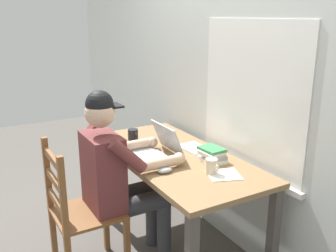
{
  "coord_description": "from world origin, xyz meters",
  "views": [
    {
      "loc": [
        2.16,
        -1.29,
        1.69
      ],
      "look_at": [
        -0.0,
        -0.05,
        0.95
      ],
      "focal_mm": 40.38,
      "sensor_mm": 36.0,
      "label": 1
    }
  ],
  "objects_px": {
    "desk": "(174,167)",
    "landscape_photo_print": "(165,134)",
    "computer_mouse": "(165,170)",
    "book_stack_main": "(212,155)",
    "wooden_chair": "(79,213)",
    "coffee_mug_dark": "(133,135)",
    "laptop": "(156,149)",
    "coffee_mug_white": "(212,166)",
    "seated_person": "(118,172)"
  },
  "relations": [
    {
      "from": "desk",
      "to": "landscape_photo_print",
      "type": "height_order",
      "value": "landscape_photo_print"
    },
    {
      "from": "computer_mouse",
      "to": "book_stack_main",
      "type": "distance_m",
      "value": 0.38
    },
    {
      "from": "wooden_chair",
      "to": "coffee_mug_dark",
      "type": "relative_size",
      "value": 7.96
    },
    {
      "from": "desk",
      "to": "computer_mouse",
      "type": "relative_size",
      "value": 15.0
    },
    {
      "from": "landscape_photo_print",
      "to": "computer_mouse",
      "type": "bearing_deg",
      "value": -18.73
    },
    {
      "from": "laptop",
      "to": "computer_mouse",
      "type": "distance_m",
      "value": 0.31
    },
    {
      "from": "coffee_mug_white",
      "to": "computer_mouse",
      "type": "bearing_deg",
      "value": -122.63
    },
    {
      "from": "book_stack_main",
      "to": "laptop",
      "type": "bearing_deg",
      "value": -133.68
    },
    {
      "from": "coffee_mug_dark",
      "to": "landscape_photo_print",
      "type": "height_order",
      "value": "coffee_mug_dark"
    },
    {
      "from": "computer_mouse",
      "to": "coffee_mug_dark",
      "type": "xyz_separation_m",
      "value": [
        -0.69,
        0.1,
        0.03
      ]
    },
    {
      "from": "seated_person",
      "to": "coffee_mug_white",
      "type": "height_order",
      "value": "seated_person"
    },
    {
      "from": "computer_mouse",
      "to": "coffee_mug_dark",
      "type": "distance_m",
      "value": 0.7
    },
    {
      "from": "laptop",
      "to": "desk",
      "type": "bearing_deg",
      "value": 69.99
    },
    {
      "from": "seated_person",
      "to": "book_stack_main",
      "type": "distance_m",
      "value": 0.64
    },
    {
      "from": "coffee_mug_white",
      "to": "coffee_mug_dark",
      "type": "xyz_separation_m",
      "value": [
        -0.85,
        -0.15,
        -0.0
      ]
    },
    {
      "from": "wooden_chair",
      "to": "coffee_mug_white",
      "type": "xyz_separation_m",
      "value": [
        0.4,
        0.74,
        0.32
      ]
    },
    {
      "from": "seated_person",
      "to": "desk",
      "type": "bearing_deg",
      "value": 89.88
    },
    {
      "from": "laptop",
      "to": "seated_person",
      "type": "bearing_deg",
      "value": -81.72
    },
    {
      "from": "landscape_photo_print",
      "to": "coffee_mug_white",
      "type": "bearing_deg",
      "value": 0.75
    },
    {
      "from": "computer_mouse",
      "to": "coffee_mug_white",
      "type": "relative_size",
      "value": 0.88
    },
    {
      "from": "desk",
      "to": "landscape_photo_print",
      "type": "relative_size",
      "value": 11.54
    },
    {
      "from": "seated_person",
      "to": "computer_mouse",
      "type": "xyz_separation_m",
      "value": [
        0.25,
        0.21,
        0.06
      ]
    },
    {
      "from": "coffee_mug_dark",
      "to": "book_stack_main",
      "type": "xyz_separation_m",
      "value": [
        0.67,
        0.28,
        -0.0
      ]
    },
    {
      "from": "coffee_mug_white",
      "to": "landscape_photo_print",
      "type": "distance_m",
      "value": 0.87
    },
    {
      "from": "coffee_mug_dark",
      "to": "laptop",
      "type": "bearing_deg",
      "value": -1.4
    },
    {
      "from": "desk",
      "to": "computer_mouse",
      "type": "height_order",
      "value": "computer_mouse"
    },
    {
      "from": "computer_mouse",
      "to": "book_stack_main",
      "type": "bearing_deg",
      "value": 92.65
    },
    {
      "from": "desk",
      "to": "book_stack_main",
      "type": "distance_m",
      "value": 0.31
    },
    {
      "from": "computer_mouse",
      "to": "laptop",
      "type": "bearing_deg",
      "value": 162.91
    },
    {
      "from": "computer_mouse",
      "to": "coffee_mug_white",
      "type": "xyz_separation_m",
      "value": [
        0.16,
        0.25,
        0.03
      ]
    },
    {
      "from": "coffee_mug_white",
      "to": "book_stack_main",
      "type": "height_order",
      "value": "coffee_mug_white"
    },
    {
      "from": "wooden_chair",
      "to": "landscape_photo_print",
      "type": "relative_size",
      "value": 7.26
    },
    {
      "from": "laptop",
      "to": "coffee_mug_dark",
      "type": "xyz_separation_m",
      "value": [
        -0.4,
        0.01,
        -0.01
      ]
    },
    {
      "from": "desk",
      "to": "laptop",
      "type": "height_order",
      "value": "laptop"
    },
    {
      "from": "seated_person",
      "to": "wooden_chair",
      "type": "xyz_separation_m",
      "value": [
        -0.0,
        -0.28,
        -0.22
      ]
    },
    {
      "from": "coffee_mug_white",
      "to": "book_stack_main",
      "type": "xyz_separation_m",
      "value": [
        -0.17,
        0.13,
        -0.01
      ]
    },
    {
      "from": "seated_person",
      "to": "book_stack_main",
      "type": "xyz_separation_m",
      "value": [
        0.23,
        0.59,
        0.09
      ]
    },
    {
      "from": "desk",
      "to": "laptop",
      "type": "bearing_deg",
      "value": -110.01
    },
    {
      "from": "laptop",
      "to": "book_stack_main",
      "type": "height_order",
      "value": "laptop"
    },
    {
      "from": "wooden_chair",
      "to": "computer_mouse",
      "type": "xyz_separation_m",
      "value": [
        0.25,
        0.5,
        0.28
      ]
    },
    {
      "from": "wooden_chair",
      "to": "book_stack_main",
      "type": "bearing_deg",
      "value": 75.23
    },
    {
      "from": "wooden_chair",
      "to": "computer_mouse",
      "type": "relative_size",
      "value": 9.44
    },
    {
      "from": "coffee_mug_white",
      "to": "landscape_photo_print",
      "type": "height_order",
      "value": "coffee_mug_white"
    },
    {
      "from": "laptop",
      "to": "coffee_mug_white",
      "type": "distance_m",
      "value": 0.48
    },
    {
      "from": "landscape_photo_print",
      "to": "wooden_chair",
      "type": "bearing_deg",
      "value": -52.28
    },
    {
      "from": "computer_mouse",
      "to": "coffee_mug_dark",
      "type": "bearing_deg",
      "value": 171.79
    },
    {
      "from": "laptop",
      "to": "computer_mouse",
      "type": "height_order",
      "value": "laptop"
    },
    {
      "from": "laptop",
      "to": "wooden_chair",
      "type": "bearing_deg",
      "value": -85.67
    },
    {
      "from": "seated_person",
      "to": "computer_mouse",
      "type": "distance_m",
      "value": 0.33
    },
    {
      "from": "computer_mouse",
      "to": "book_stack_main",
      "type": "relative_size",
      "value": 0.47
    }
  ]
}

